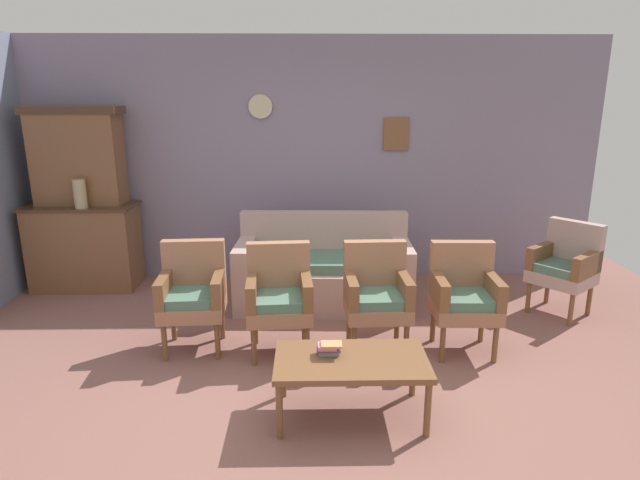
% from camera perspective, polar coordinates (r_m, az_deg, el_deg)
% --- Properties ---
extents(ground_plane, '(7.68, 7.68, 0.00)m').
position_cam_1_polar(ground_plane, '(4.01, 0.02, -15.93)').
color(ground_plane, '#84564C').
extents(wall_back_with_decor, '(6.40, 0.09, 2.70)m').
position_cam_1_polar(wall_back_with_decor, '(6.10, -0.48, 8.48)').
color(wall_back_with_decor, gray).
rests_on(wall_back_with_decor, ground).
extents(side_cabinet, '(1.16, 0.55, 0.93)m').
position_cam_1_polar(side_cabinet, '(6.40, -23.79, -0.62)').
color(side_cabinet, brown).
rests_on(side_cabinet, ground).
extents(cabinet_upper_hutch, '(0.99, 0.38, 1.03)m').
position_cam_1_polar(cabinet_upper_hutch, '(6.29, -24.48, 8.23)').
color(cabinet_upper_hutch, brown).
rests_on(cabinet_upper_hutch, side_cabinet).
extents(vase_on_cabinet, '(0.13, 0.13, 0.30)m').
position_cam_1_polar(vase_on_cabinet, '(6.08, -24.27, 4.52)').
color(vase_on_cabinet, tan).
rests_on(vase_on_cabinet, side_cabinet).
extents(floral_couch, '(1.76, 0.86, 0.90)m').
position_cam_1_polar(floral_couch, '(5.43, 0.38, -3.52)').
color(floral_couch, tan).
rests_on(floral_couch, ground).
extents(armchair_near_cabinet, '(0.55, 0.52, 0.90)m').
position_cam_1_polar(armchair_near_cabinet, '(4.57, -13.43, -5.37)').
color(armchair_near_cabinet, '#9E6B4C').
rests_on(armchair_near_cabinet, ground).
extents(armchair_near_couch_end, '(0.55, 0.52, 0.90)m').
position_cam_1_polar(armchair_near_couch_end, '(4.39, -4.37, -5.81)').
color(armchair_near_couch_end, '#9E6B4C').
rests_on(armchair_near_couch_end, ground).
extents(armchair_by_doorway, '(0.54, 0.51, 0.90)m').
position_cam_1_polar(armchair_by_doorway, '(4.44, 6.08, -5.60)').
color(armchair_by_doorway, '#9E6B4C').
rests_on(armchair_by_doorway, ground).
extents(armchair_row_middle, '(0.53, 0.50, 0.90)m').
position_cam_1_polar(armchair_row_middle, '(4.56, 15.16, -5.51)').
color(armchair_row_middle, '#9E6B4C').
rests_on(armchair_row_middle, ground).
extents(wingback_chair_by_fireplace, '(0.71, 0.71, 0.90)m').
position_cam_1_polar(wingback_chair_by_fireplace, '(5.66, 24.74, -2.35)').
color(wingback_chair_by_fireplace, tan).
rests_on(wingback_chair_by_fireplace, ground).
extents(coffee_table, '(1.00, 0.56, 0.42)m').
position_cam_1_polar(coffee_table, '(3.58, 3.36, -13.13)').
color(coffee_table, brown).
rests_on(coffee_table, ground).
extents(book_stack_on_table, '(0.17, 0.11, 0.09)m').
position_cam_1_polar(book_stack_on_table, '(3.58, 0.96, -11.51)').
color(book_stack_on_table, gray).
rests_on(book_stack_on_table, coffee_table).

